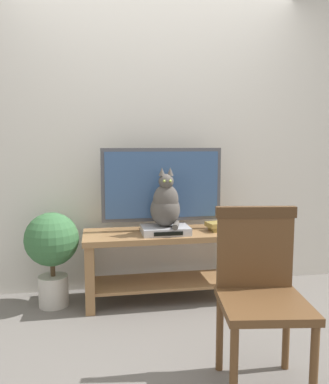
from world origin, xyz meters
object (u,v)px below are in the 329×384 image
at_px(potted_plant, 52,247).
at_px(wooden_chair, 260,283).
at_px(book_stack, 221,226).
at_px(cat, 166,204).
at_px(media_box, 165,230).
at_px(tv_stand, 163,253).
at_px(tv, 162,187).

bearing_deg(potted_plant, wooden_chair, -45.60).
relative_size(book_stack, potted_plant, 0.35).
bearing_deg(cat, wooden_chair, -74.90).
bearing_deg(media_box, potted_plant, 174.89).
xyz_separation_m(book_stack, potted_plant, (-1.33, 0.05, -0.13)).
bearing_deg(tv_stand, media_box, -85.64).
relative_size(tv, book_stack, 3.72).
distance_m(media_box, potted_plant, 0.88).
bearing_deg(potted_plant, media_box, -5.11).
bearing_deg(book_stack, cat, -175.28).
relative_size(tv, cat, 2.10).
xyz_separation_m(tv_stand, media_box, (0.00, -0.06, 0.20)).
height_order(tv, cat, tv).
height_order(tv_stand, tv, tv).
height_order(cat, wooden_chair, cat).
bearing_deg(potted_plant, book_stack, -2.20).
relative_size(media_box, book_stack, 1.41).
bearing_deg(media_box, tv, 91.92).
bearing_deg(book_stack, media_box, -176.75).
xyz_separation_m(wooden_chair, book_stack, (0.17, 1.14, 0.06)).
height_order(media_box, cat, cat).
bearing_deg(wooden_chair, tv_stand, 104.50).
xyz_separation_m(media_box, potted_plant, (-0.87, 0.08, -0.12)).
relative_size(cat, wooden_chair, 0.50).
bearing_deg(tv, book_stack, -12.08).
height_order(tv_stand, media_box, media_box).
xyz_separation_m(wooden_chair, potted_plant, (-1.17, 1.19, -0.07)).
xyz_separation_m(tv_stand, cat, (0.01, -0.07, 0.40)).
bearing_deg(wooden_chair, book_stack, 81.68).
bearing_deg(tv, media_box, -88.08).
bearing_deg(tv_stand, potted_plant, 178.57).
height_order(media_box, potted_plant, potted_plant).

